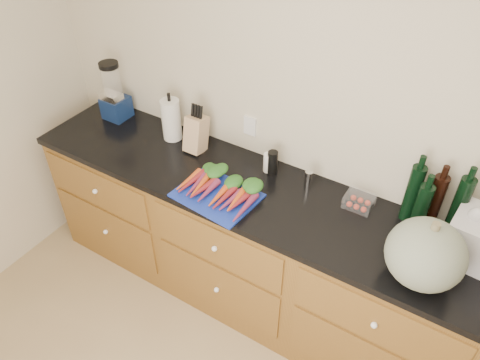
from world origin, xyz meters
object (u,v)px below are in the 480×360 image
Objects in this scene: knife_block at (196,134)px; squash at (425,254)px; cutting_board at (217,195)px; tomato_box at (359,201)px; blender_appliance at (114,94)px; paper_towel at (171,120)px; carrots at (221,187)px.

squash is at bearing -11.09° from knife_block.
tomato_box is at bearing 25.83° from cutting_board.
blender_appliance reaches higher than cutting_board.
tomato_box is at bearing 1.67° from knife_block.
tomato_box is (1.23, 0.01, -0.10)m from paper_towel.
carrots is 2.90× the size of tomato_box.
knife_block is at bearing -178.33° from tomato_box.
squash is (1.08, 0.02, 0.15)m from cutting_board.
paper_towel is 0.21m from knife_block.
paper_towel is 1.24m from tomato_box.
squash is at bearing -37.92° from tomato_box.
blender_appliance is 0.47m from paper_towel.
cutting_board is 0.76m from tomato_box.
blender_appliance is (-1.02, 0.32, 0.17)m from cutting_board.
blender_appliance is 0.68m from knife_block.
cutting_board is 1.09m from squash.
paper_towel is 1.80× the size of tomato_box.
cutting_board is 1.08m from blender_appliance.
paper_towel is at bearing 174.37° from knife_block.
paper_towel reaches higher than carrots.
blender_appliance is at bearing 162.74° from cutting_board.
carrots is 1.25× the size of squash.
squash is at bearing -1.14° from carrots.
tomato_box reaches higher than cutting_board.
blender_appliance reaches higher than paper_towel.
paper_towel is at bearing 153.24° from carrots.
tomato_box is (0.68, 0.33, 0.03)m from cutting_board.
squash is at bearing -8.06° from blender_appliance.
cutting_board is at bearing -154.17° from tomato_box.
squash is 1.46m from knife_block.
paper_towel is (-0.55, 0.32, 0.13)m from cutting_board.
carrots is 1.09× the size of blender_appliance.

